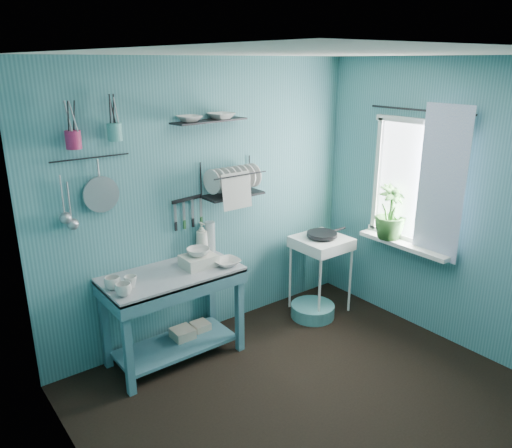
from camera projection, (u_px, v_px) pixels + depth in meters
floor at (319, 405)px, 3.74m from camera, size 3.20×3.20×0.00m
ceiling at (336, 53)px, 2.96m from camera, size 3.20×3.20×0.00m
wall_back at (208, 202)px, 4.48m from camera, size 3.20×0.00×3.20m
wall_left at (93, 322)px, 2.43m from camera, size 0.00×3.00×3.00m
wall_right at (460, 209)px, 4.27m from camera, size 0.00×3.00×3.00m
work_counter at (174, 316)px, 4.22m from camera, size 1.19×0.69×0.80m
mug_left at (124, 290)px, 3.68m from camera, size 0.12×0.12×0.10m
mug_mid at (131, 282)px, 3.81m from camera, size 0.14×0.14×0.09m
mug_right at (112, 283)px, 3.79m from camera, size 0.17×0.17×0.10m
wash_tub at (199, 261)px, 4.21m from camera, size 0.28×0.22×0.10m
tub_bowl at (198, 252)px, 4.18m from camera, size 0.20×0.19×0.06m
soap_bottle at (202, 239)px, 4.44m from camera, size 0.11×0.12×0.30m
water_bottle at (210, 237)px, 4.52m from camera, size 0.09×0.09×0.28m
counter_bowl at (227, 263)px, 4.23m from camera, size 0.22×0.22×0.05m
hotplate_stand at (320, 274)px, 5.08m from camera, size 0.52×0.52×0.78m
frying_pan at (322, 234)px, 4.94m from camera, size 0.30×0.30×0.03m
knife_strip at (187, 199)px, 4.31m from camera, size 0.32×0.07×0.03m
dish_rack at (233, 178)px, 4.43m from camera, size 0.56×0.25×0.32m
upper_shelf at (210, 121)px, 4.17m from camera, size 0.72×0.26×0.02m
shelf_bowl_left at (189, 118)px, 4.05m from camera, size 0.20×0.20×0.05m
shelf_bowl_right at (221, 115)px, 4.23m from camera, size 0.24×0.24×0.05m
utensil_cup_magenta at (73, 140)px, 3.55m from camera, size 0.11×0.11×0.13m
utensil_cup_teal at (115, 132)px, 3.72m from camera, size 0.11×0.11×0.13m
colander at (101, 194)px, 3.81m from camera, size 0.28×0.03×0.28m
ladle_outer at (62, 195)px, 3.64m from camera, size 0.01×0.01×0.30m
ladle_inner at (69, 202)px, 3.68m from camera, size 0.01×0.01×0.30m
hook_rail at (90, 158)px, 3.71m from camera, size 0.60×0.01×0.01m
window_glass at (416, 182)px, 4.56m from camera, size 0.00×1.10×1.10m
windowsill at (404, 245)px, 4.69m from camera, size 0.16×0.95×0.04m
curtain at (441, 184)px, 4.28m from camera, size 0.00×1.35×1.35m
curtain_rod at (420, 110)px, 4.33m from camera, size 0.02×1.05×0.02m
potted_plant at (391, 212)px, 4.73m from camera, size 0.32×0.32×0.52m
storage_tin_large at (183, 340)px, 4.41m from camera, size 0.18×0.18×0.22m
storage_tin_small at (201, 332)px, 4.55m from camera, size 0.15×0.15×0.20m
floor_basin at (313, 310)px, 5.02m from camera, size 0.44×0.44×0.13m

